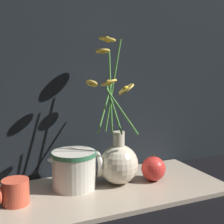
{
  "coord_description": "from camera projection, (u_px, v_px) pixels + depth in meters",
  "views": [
    {
      "loc": [
        -0.32,
        -0.74,
        0.35
      ],
      "look_at": [
        0.01,
        0.0,
        0.22
      ],
      "focal_mm": 50.0,
      "sensor_mm": 36.0,
      "label": 1
    }
  ],
  "objects": [
    {
      "name": "ground_plane",
      "position": [
        108.0,
        192.0,
        0.85
      ],
      "size": [
        6.0,
        6.0,
        0.0
      ],
      "primitive_type": "plane",
      "color": "black"
    },
    {
      "name": "shelf",
      "position": [
        108.0,
        190.0,
        0.85
      ],
      "size": [
        0.65,
        0.29,
        0.01
      ],
      "color": "tan",
      "rests_on": "ground_plane"
    },
    {
      "name": "vase_with_flowers",
      "position": [
        118.0,
        159.0,
        0.88
      ],
      "size": [
        0.13,
        0.2,
        0.41
      ],
      "color": "beige",
      "rests_on": "shelf"
    },
    {
      "name": "yellow_mug",
      "position": [
        14.0,
        192.0,
        0.75
      ],
      "size": [
        0.07,
        0.06,
        0.06
      ],
      "color": "#DB5138",
      "rests_on": "shelf"
    },
    {
      "name": "ceramic_pitcher",
      "position": [
        75.0,
        168.0,
        0.85
      ],
      "size": [
        0.15,
        0.12,
        0.11
      ],
      "color": "beige",
      "rests_on": "shelf"
    },
    {
      "name": "orange_fruit",
      "position": [
        153.0,
        168.0,
        0.9
      ],
      "size": [
        0.07,
        0.07,
        0.08
      ],
      "color": "red",
      "rests_on": "shelf"
    }
  ]
}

